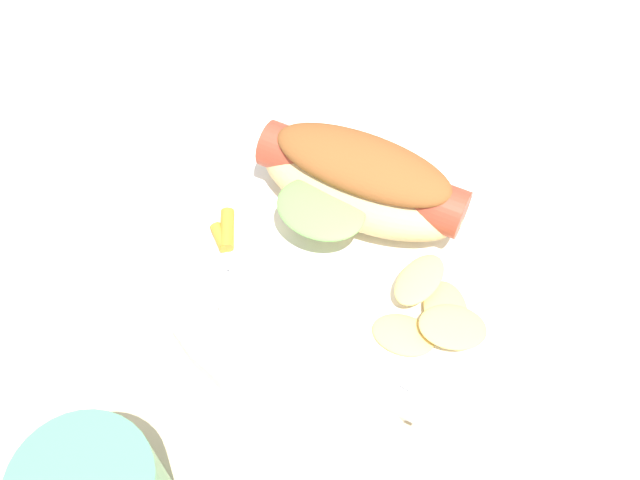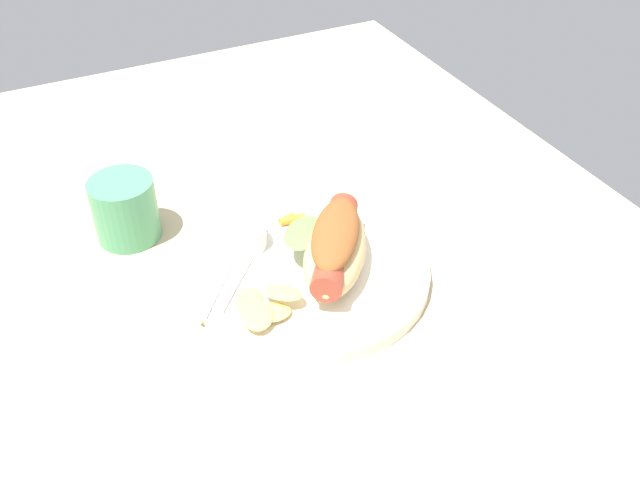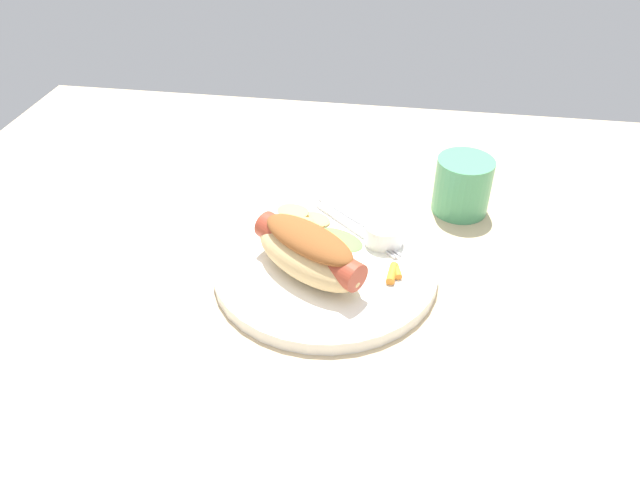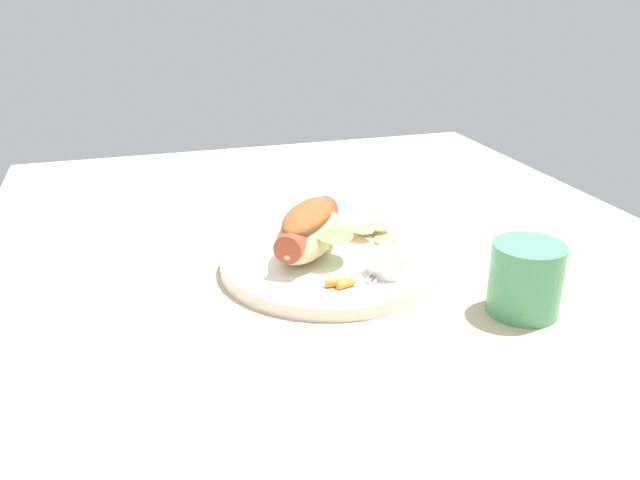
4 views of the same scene
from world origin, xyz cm
name	(u,v)px [view 4 (image 4 of 4)]	position (x,y,z in cm)	size (l,w,h in cm)	color
ground_plane	(353,275)	(0.00, 0.00, -0.90)	(120.00, 90.00, 1.80)	tan
plate	(330,262)	(-0.65, -2.70, 0.80)	(26.18, 26.18, 1.60)	white
hot_dog	(309,230)	(-2.17, -4.94, 4.70)	(15.61, 13.56, 6.00)	#DBB77A
sauce_ramekin	(390,263)	(5.74, 2.23, 2.87)	(4.78, 4.78, 2.53)	white
fork	(393,257)	(2.02, 4.15, 1.80)	(11.56, 10.45, 0.40)	silver
knife	(410,255)	(2.27, 6.34, 1.78)	(13.78, 1.40, 0.36)	silver
chips_pile	(373,230)	(-5.06, 4.43, 2.43)	(7.96, 7.90, 1.96)	#E4BD61
carrot_garnish	(341,283)	(7.31, -4.03, 2.06)	(1.82, 3.19, 0.97)	orange
drinking_cup	(526,279)	(15.30, 13.23, 3.79)	(7.44, 7.44, 7.59)	#4C9E6B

